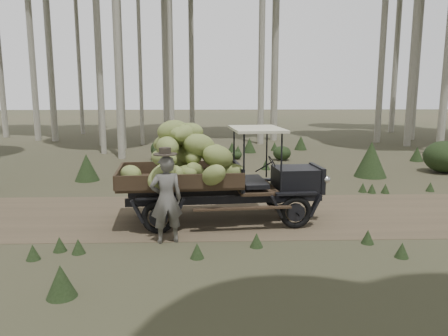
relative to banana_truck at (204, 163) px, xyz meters
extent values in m
plane|color=#473D2B|center=(2.25, 0.60, -1.46)|extent=(120.00, 120.00, 0.00)
cube|color=brown|center=(2.25, 0.60, -1.46)|extent=(70.00, 4.00, 0.01)
cube|color=black|center=(2.24, 0.27, -0.46)|extent=(1.09, 1.04, 0.55)
cube|color=black|center=(2.79, 0.32, -0.46)|extent=(0.19, 1.01, 0.62)
cube|color=black|center=(0.83, 0.14, -0.36)|extent=(0.21, 1.41, 0.55)
cube|color=#38281C|center=(-0.57, 0.02, -0.46)|extent=(2.97, 2.06, 0.08)
cube|color=#38281C|center=(-0.65, 0.92, -0.27)|extent=(2.81, 0.31, 0.32)
cube|color=#38281C|center=(-0.49, -0.88, -0.27)|extent=(2.81, 0.31, 0.32)
cube|color=#38281C|center=(-1.97, -0.11, -0.27)|extent=(0.22, 1.81, 0.32)
cube|color=beige|center=(1.27, 0.18, 0.77)|extent=(1.31, 1.81, 0.06)
cube|color=black|center=(0.45, 0.49, -0.84)|extent=(4.62, 0.52, 0.18)
cube|color=black|center=(0.52, -0.27, -0.84)|extent=(4.62, 0.52, 0.18)
torus|color=black|center=(1.97, 1.06, -1.08)|extent=(0.77, 0.21, 0.77)
torus|color=black|center=(2.11, -0.55, -1.08)|extent=(0.77, 0.21, 0.77)
torus|color=black|center=(-1.14, 0.77, -1.08)|extent=(0.77, 0.21, 0.77)
torus|color=black|center=(-1.00, -0.83, -1.08)|extent=(0.77, 0.21, 0.77)
sphere|color=beige|center=(2.83, 0.78, -0.41)|extent=(0.18, 0.18, 0.18)
sphere|color=beige|center=(2.91, -0.12, -0.41)|extent=(0.18, 0.18, 0.18)
ellipsoid|color=olive|center=(-0.41, -0.38, -0.21)|extent=(0.82, 0.94, 0.61)
ellipsoid|color=olive|center=(0.23, 0.31, 0.11)|extent=(0.71, 0.91, 0.68)
ellipsoid|color=olive|center=(-0.69, 0.34, 0.45)|extent=(0.85, 0.65, 0.39)
ellipsoid|color=olive|center=(-0.38, -0.11, 0.70)|extent=(0.83, 0.81, 0.49)
ellipsoid|color=olive|center=(-0.65, 0.69, -0.17)|extent=(0.91, 0.50, 0.75)
ellipsoid|color=olive|center=(-0.43, 0.30, 0.17)|extent=(0.69, 0.98, 0.56)
ellipsoid|color=olive|center=(-0.23, 0.03, 0.45)|extent=(0.86, 0.83, 0.61)
ellipsoid|color=olive|center=(-0.35, 0.04, 0.72)|extent=(0.93, 0.82, 0.52)
ellipsoid|color=olive|center=(0.59, -0.19, -0.23)|extent=(1.02, 0.90, 0.64)
ellipsoid|color=olive|center=(0.33, -0.35, 0.20)|extent=(1.02, 0.85, 0.74)
ellipsoid|color=olive|center=(-0.28, 0.22, 0.45)|extent=(0.61, 0.80, 0.65)
ellipsoid|color=olive|center=(-0.72, 0.05, 0.75)|extent=(0.81, 0.51, 0.61)
ellipsoid|color=olive|center=(-0.20, -0.33, -0.14)|extent=(0.65, 0.86, 0.63)
ellipsoid|color=olive|center=(-0.24, -0.04, 0.20)|extent=(0.48, 0.90, 0.59)
ellipsoid|color=olive|center=(-0.86, 0.23, 0.49)|extent=(0.96, 0.71, 0.64)
ellipsoid|color=olive|center=(-0.52, 0.11, 0.70)|extent=(0.59, 0.90, 0.53)
ellipsoid|color=olive|center=(-1.69, -0.15, -0.25)|extent=(0.75, 0.76, 0.46)
ellipsoid|color=olive|center=(0.23, 0.55, 0.14)|extent=(0.70, 0.52, 0.50)
ellipsoid|color=olive|center=(-0.81, -0.32, 0.41)|extent=(0.73, 0.86, 0.51)
ellipsoid|color=olive|center=(-0.52, -0.01, 0.63)|extent=(0.70, 0.95, 0.60)
ellipsoid|color=olive|center=(0.46, 0.25, -0.16)|extent=(0.76, 0.88, 0.48)
ellipsoid|color=olive|center=(-0.90, -0.34, 0.16)|extent=(0.86, 0.93, 0.42)
ellipsoid|color=olive|center=(-0.10, -0.19, 0.45)|extent=(0.96, 0.72, 0.68)
ellipsoid|color=olive|center=(-0.37, -0.01, 0.67)|extent=(0.97, 0.81, 0.63)
ellipsoid|color=olive|center=(-0.80, -0.53, -0.23)|extent=(1.09, 0.93, 0.79)
ellipsoid|color=olive|center=(-0.88, -0.97, -0.11)|extent=(0.93, 0.93, 0.76)
ellipsoid|color=olive|center=(0.22, -0.87, -0.13)|extent=(0.85, 0.90, 0.70)
imported|color=#575550|center=(-0.76, -1.37, -0.54)|extent=(0.76, 0.60, 1.84)
cylinder|color=#2E2820|center=(-0.76, -1.37, 0.41)|extent=(0.60, 0.60, 0.02)
cylinder|color=#2E2820|center=(-0.76, -1.37, 0.47)|extent=(0.30, 0.30, 0.15)
cylinder|color=#B2AD9E|center=(-2.23, 16.06, 5.87)|extent=(0.34, 0.34, 14.67)
cylinder|color=#B2AD9E|center=(13.05, 17.26, 6.18)|extent=(0.42, 0.42, 15.28)
cylinder|color=#B2AD9E|center=(13.87, 22.31, 7.98)|extent=(0.40, 0.40, 18.89)
cylinder|color=#B2AD9E|center=(-9.00, 21.66, 7.54)|extent=(0.27, 0.27, 18.01)
cylinder|color=#B2AD9E|center=(-2.93, 21.03, 6.29)|extent=(0.35, 0.35, 15.50)
ellipsoid|color=#233319|center=(-1.42, 4.37, -0.98)|extent=(1.17, 1.17, 0.94)
cone|color=#233319|center=(1.30, 12.00, -1.21)|extent=(0.46, 0.46, 0.51)
cone|color=#233319|center=(-2.16, -3.79, -1.20)|extent=(0.47, 0.47, 0.52)
cone|color=#233319|center=(2.18, 11.80, -1.09)|extent=(0.68, 0.68, 0.75)
cone|color=#233319|center=(2.39, 6.97, -1.26)|extent=(0.36, 0.36, 0.40)
ellipsoid|color=#233319|center=(-1.85, 8.81, -1.05)|extent=(1.01, 1.01, 0.81)
cone|color=#233319|center=(1.54, 11.05, -1.23)|extent=(0.43, 0.43, 0.47)
cone|color=#233319|center=(3.56, 12.48, -1.23)|extent=(0.41, 0.41, 0.46)
cone|color=#233319|center=(-4.17, 5.05, -0.99)|extent=(0.85, 0.85, 0.95)
ellipsoid|color=#233319|center=(3.43, 9.30, -1.13)|extent=(0.81, 0.81, 0.64)
ellipsoid|color=#233319|center=(9.16, 6.09, -0.84)|extent=(1.53, 1.53, 1.22)
ellipsoid|color=#233319|center=(-1.94, 9.64, -0.97)|extent=(1.21, 1.21, 0.97)
cone|color=#233319|center=(-2.05, 8.45, -1.22)|extent=(0.43, 0.43, 0.48)
cone|color=#233319|center=(-1.33, 7.90, -1.09)|extent=(0.67, 0.67, 0.74)
cone|color=#233319|center=(5.01, 12.77, -1.09)|extent=(0.67, 0.67, 0.74)
cone|color=#233319|center=(9.42, 8.83, -1.14)|extent=(0.58, 0.58, 0.65)
ellipsoid|color=#233319|center=(10.09, 9.02, -1.21)|extent=(0.61, 0.61, 0.49)
cone|color=#233319|center=(6.05, 5.41, -0.81)|extent=(1.17, 1.17, 1.30)
ellipsoid|color=#233319|center=(1.39, 9.62, -1.28)|extent=(0.44, 0.44, 0.35)
cone|color=#233319|center=(-2.43, -1.97, -1.31)|extent=(0.27, 0.27, 0.30)
cone|color=#233319|center=(4.92, 2.98, -1.31)|extent=(0.27, 0.27, 0.30)
cone|color=#233319|center=(-1.83, 3.07, -1.31)|extent=(0.27, 0.27, 0.30)
cone|color=#233319|center=(3.42, -1.60, -1.31)|extent=(0.27, 0.27, 0.30)
cone|color=#233319|center=(-3.19, -2.26, -1.31)|extent=(0.27, 0.27, 0.30)
cone|color=#233319|center=(3.79, -2.39, -1.31)|extent=(0.27, 0.27, 0.30)
cone|color=#233319|center=(-0.62, 3.35, -1.31)|extent=(0.27, 0.27, 0.30)
cone|color=#233319|center=(-0.11, -2.28, -1.31)|extent=(0.27, 0.27, 0.30)
cone|color=#233319|center=(5.57, 2.82, -1.31)|extent=(0.27, 0.27, 0.30)
cone|color=#233319|center=(1.08, -1.73, -1.31)|extent=(0.27, 0.27, 0.30)
cone|color=#233319|center=(-2.84, -1.84, -1.31)|extent=(0.27, 0.27, 0.30)
cone|color=#233319|center=(5.16, 2.85, -1.31)|extent=(0.27, 0.27, 0.30)
cone|color=#233319|center=(0.64, 3.28, -1.31)|extent=(0.27, 0.27, 0.30)
cone|color=#233319|center=(7.08, 3.01, -1.31)|extent=(0.27, 0.27, 0.30)
cone|color=#233319|center=(-0.94, 3.45, -1.31)|extent=(0.27, 0.27, 0.30)
camera|label=1|loc=(0.14, -10.16, 1.69)|focal=35.00mm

